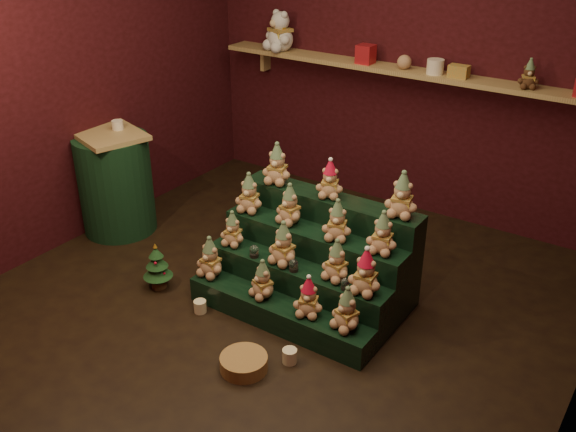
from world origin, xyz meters
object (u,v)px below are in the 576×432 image
Objects in this scene: mini_christmas_tree at (157,266)px; white_bear at (280,25)px; riser_tier_front at (278,314)px; mug_left at (200,306)px; side_table at (116,183)px; wicker_basket at (244,363)px; snow_globe_c at (345,284)px; mug_right at (290,356)px; snow_globe_a at (254,251)px; brown_bear at (529,74)px; snow_globe_b at (294,265)px.

white_bear is (-0.40, 2.18, 1.37)m from mini_christmas_tree.
mug_left is at bearing -161.21° from riser_tier_front.
wicker_basket is at bearing -6.01° from side_table.
wicker_basket is (-0.33, -0.66, -0.35)m from snow_globe_c.
mug_left is at bearing 173.53° from mug_right.
white_bear is (-1.83, 1.90, 1.15)m from snow_globe_c.
side_table is at bearing 172.52° from snow_globe_a.
mug_left is 0.83m from mug_right.
white_bear is (-0.86, 2.25, 1.51)m from mug_left.
wicker_basket reaches higher than mug_left.
wicker_basket is at bearing -38.43° from white_bear.
side_table is at bearing 152.35° from mini_christmas_tree.
mug_right is 0.43× the size of brown_bear.
side_table is at bearing 156.90° from wicker_basket.
snow_globe_a is 2.48m from white_bear.
mug_left is at bearing -123.51° from snow_globe_a.
mini_christmas_tree is 3.15m from brown_bear.
snow_globe_b is 0.94× the size of mug_right.
side_table is (-1.97, 0.22, 0.04)m from snow_globe_b.
wicker_basket is (0.40, -0.66, -0.36)m from snow_globe_a.
snow_globe_b is 0.75m from mug_left.
snow_globe_c is at bearing 0.00° from snow_globe_b.
wicker_basket is at bearing -26.19° from mug_left.
side_table is at bearing 169.14° from riser_tier_front.
mug_left is at bearing -8.08° from mini_christmas_tree.
white_bear is (-1.41, 2.06, 1.46)m from riser_tier_front.
snow_globe_a is 0.55m from mug_left.
side_table is (-1.64, 0.22, 0.03)m from snow_globe_a.
brown_bear is at bearing 75.63° from mug_right.
riser_tier_front is at bearing -34.38° from white_bear.
riser_tier_front is 17.37× the size of snow_globe_c.
mini_christmas_tree is 1.71× the size of brown_bear.
white_bear reaches higher than riser_tier_front.
mini_christmas_tree is 0.81× the size of white_bear.
snow_globe_b is 1.99m from side_table.
snow_globe_c is 0.90× the size of mug_left.
riser_tier_front is 0.40m from mug_right.
brown_bear reaches higher than snow_globe_b.
riser_tier_front is at bearing 6.23° from side_table.
snow_globe_b is 1.09m from mini_christmas_tree.
white_bear reaches higher than mini_christmas_tree.
riser_tier_front is at bearing 99.71° from wicker_basket.
mug_right is 0.29m from wicker_basket.
mini_christmas_tree reaches higher than mug_right.
mug_left is (-0.23, -0.35, -0.36)m from snow_globe_a.
snow_globe_a is 0.10× the size of side_table.
mug_left is 0.95× the size of mug_right.
mug_left is at bearing -4.58° from side_table.
mug_right is at bearing -36.22° from snow_globe_a.
wicker_basket is (2.04, -0.87, -0.39)m from side_table.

